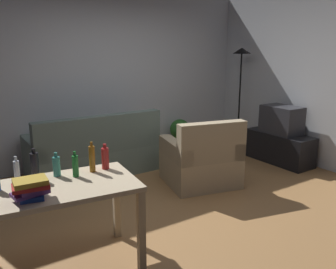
{
  "coord_description": "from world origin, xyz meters",
  "views": [
    {
      "loc": [
        -2.28,
        -3.14,
        1.84
      ],
      "look_at": [
        0.1,
        0.5,
        0.75
      ],
      "focal_mm": 37.83,
      "sensor_mm": 36.0,
      "label": 1
    }
  ],
  "objects_px": {
    "bottle_red": "(105,158)",
    "bottle_clear": "(17,172)",
    "torchiere_lamp": "(241,71)",
    "armchair": "(202,162)",
    "bottle_dark": "(35,166)",
    "desk": "(62,198)",
    "potted_plant": "(180,133)",
    "tv": "(282,120)",
    "bottle_amber": "(92,159)",
    "bottle_green": "(75,166)",
    "couch": "(95,154)",
    "bottle_tall": "(57,166)",
    "tv_stand": "(279,148)",
    "book_stack": "(30,188)"
  },
  "relations": [
    {
      "from": "torchiere_lamp",
      "to": "bottle_amber",
      "type": "relative_size",
      "value": 6.63
    },
    {
      "from": "bottle_red",
      "to": "bottle_clear",
      "type": "bearing_deg",
      "value": 175.43
    },
    {
      "from": "desk",
      "to": "bottle_red",
      "type": "bearing_deg",
      "value": 25.66
    },
    {
      "from": "tv_stand",
      "to": "tv",
      "type": "distance_m",
      "value": 0.46
    },
    {
      "from": "couch",
      "to": "bottle_clear",
      "type": "relative_size",
      "value": 7.93
    },
    {
      "from": "desk",
      "to": "bottle_amber",
      "type": "height_order",
      "value": "bottle_amber"
    },
    {
      "from": "bottle_dark",
      "to": "bottle_red",
      "type": "distance_m",
      "value": 0.6
    },
    {
      "from": "desk",
      "to": "potted_plant",
      "type": "distance_m",
      "value": 3.69
    },
    {
      "from": "bottle_clear",
      "to": "bottle_red",
      "type": "xyz_separation_m",
      "value": [
        0.74,
        -0.06,
        0.0
      ]
    },
    {
      "from": "book_stack",
      "to": "tv",
      "type": "bearing_deg",
      "value": 15.0
    },
    {
      "from": "desk",
      "to": "bottle_green",
      "type": "xyz_separation_m",
      "value": [
        0.17,
        0.12,
        0.21
      ]
    },
    {
      "from": "armchair",
      "to": "bottle_clear",
      "type": "relative_size",
      "value": 4.65
    },
    {
      "from": "tv",
      "to": "book_stack",
      "type": "relative_size",
      "value": 2.18
    },
    {
      "from": "potted_plant",
      "to": "bottle_dark",
      "type": "bearing_deg",
      "value": -144.58
    },
    {
      "from": "bottle_dark",
      "to": "bottle_red",
      "type": "xyz_separation_m",
      "value": [
        0.59,
        -0.08,
        -0.02
      ]
    },
    {
      "from": "bottle_tall",
      "to": "book_stack",
      "type": "distance_m",
      "value": 0.48
    },
    {
      "from": "book_stack",
      "to": "bottle_dark",
      "type": "bearing_deg",
      "value": 72.5
    },
    {
      "from": "bottle_dark",
      "to": "bottle_green",
      "type": "xyz_separation_m",
      "value": [
        0.3,
        -0.13,
        -0.02
      ]
    },
    {
      "from": "tv_stand",
      "to": "torchiere_lamp",
      "type": "height_order",
      "value": "torchiere_lamp"
    },
    {
      "from": "bottle_dark",
      "to": "potted_plant",
      "type": "bearing_deg",
      "value": 35.42
    },
    {
      "from": "tv",
      "to": "bottle_green",
      "type": "bearing_deg",
      "value": 102.63
    },
    {
      "from": "bottle_green",
      "to": "tv",
      "type": "bearing_deg",
      "value": 12.63
    },
    {
      "from": "potted_plant",
      "to": "bottle_clear",
      "type": "xyz_separation_m",
      "value": [
        -3.1,
        -2.13,
        0.53
      ]
    },
    {
      "from": "desk",
      "to": "armchair",
      "type": "relative_size",
      "value": 1.19
    },
    {
      "from": "tv",
      "to": "bottle_red",
      "type": "relative_size",
      "value": 2.58
    },
    {
      "from": "couch",
      "to": "armchair",
      "type": "relative_size",
      "value": 1.71
    },
    {
      "from": "potted_plant",
      "to": "bottle_dark",
      "type": "distance_m",
      "value": 3.67
    },
    {
      "from": "couch",
      "to": "bottle_clear",
      "type": "distance_m",
      "value": 2.33
    },
    {
      "from": "armchair",
      "to": "bottle_amber",
      "type": "height_order",
      "value": "bottle_amber"
    },
    {
      "from": "torchiere_lamp",
      "to": "bottle_green",
      "type": "bearing_deg",
      "value": -154.02
    },
    {
      "from": "tv_stand",
      "to": "bottle_green",
      "type": "bearing_deg",
      "value": 102.64
    },
    {
      "from": "desk",
      "to": "bottle_tall",
      "type": "relative_size",
      "value": 6.04
    },
    {
      "from": "armchair",
      "to": "bottle_dark",
      "type": "relative_size",
      "value": 4.03
    },
    {
      "from": "tv",
      "to": "bottle_amber",
      "type": "bearing_deg",
      "value": 102.6
    },
    {
      "from": "armchair",
      "to": "torchiere_lamp",
      "type": "bearing_deg",
      "value": -135.17
    },
    {
      "from": "tv_stand",
      "to": "bottle_tall",
      "type": "relative_size",
      "value": 5.25
    },
    {
      "from": "couch",
      "to": "torchiere_lamp",
      "type": "bearing_deg",
      "value": 176.84
    },
    {
      "from": "couch",
      "to": "bottle_amber",
      "type": "relative_size",
      "value": 6.67
    },
    {
      "from": "couch",
      "to": "tv_stand",
      "type": "bearing_deg",
      "value": 157.89
    },
    {
      "from": "bottle_red",
      "to": "bottle_tall",
      "type": "bearing_deg",
      "value": 172.71
    },
    {
      "from": "tv_stand",
      "to": "bottle_tall",
      "type": "xyz_separation_m",
      "value": [
        -3.77,
        -0.71,
        0.61
      ]
    },
    {
      "from": "potted_plant",
      "to": "couch",
      "type": "bearing_deg",
      "value": -169.86
    },
    {
      "from": "tv",
      "to": "bottle_amber",
      "type": "height_order",
      "value": "bottle_amber"
    },
    {
      "from": "torchiere_lamp",
      "to": "bottle_red",
      "type": "bearing_deg",
      "value": -152.71
    },
    {
      "from": "bottle_tall",
      "to": "bottle_red",
      "type": "bearing_deg",
      "value": -7.29
    },
    {
      "from": "torchiere_lamp",
      "to": "potted_plant",
      "type": "height_order",
      "value": "torchiere_lamp"
    },
    {
      "from": "tv",
      "to": "bottle_amber",
      "type": "relative_size",
      "value": 2.2
    },
    {
      "from": "tv",
      "to": "armchair",
      "type": "bearing_deg",
      "value": 92.25
    },
    {
      "from": "armchair",
      "to": "book_stack",
      "type": "height_order",
      "value": "armchair"
    },
    {
      "from": "bottle_green",
      "to": "bottle_amber",
      "type": "distance_m",
      "value": 0.17
    }
  ]
}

